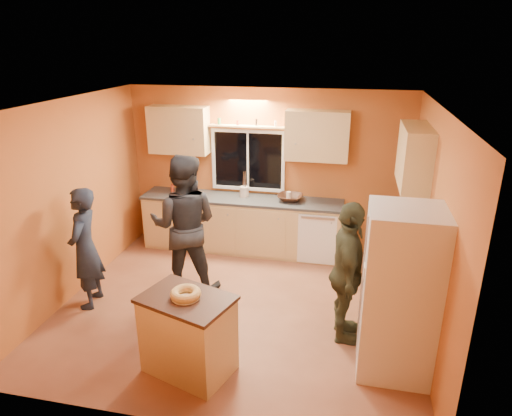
% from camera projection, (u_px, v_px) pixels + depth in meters
% --- Properties ---
extents(ground, '(4.50, 4.50, 0.00)m').
position_uv_depth(ground, '(237.00, 306.00, 5.98)').
color(ground, brown).
rests_on(ground, ground).
extents(room_shell, '(4.54, 4.04, 2.61)m').
position_uv_depth(room_shell, '(253.00, 180.00, 5.77)').
color(room_shell, '#B6632E').
rests_on(room_shell, ground).
extents(back_counter, '(4.23, 0.62, 0.90)m').
position_uv_depth(back_counter, '(263.00, 226.00, 7.38)').
color(back_counter, tan).
rests_on(back_counter, ground).
extents(right_counter, '(0.62, 1.84, 0.90)m').
position_uv_depth(right_counter, '(392.00, 272.00, 5.90)').
color(right_counter, tan).
rests_on(right_counter, ground).
extents(refrigerator, '(0.72, 0.70, 1.80)m').
position_uv_depth(refrigerator, '(399.00, 293.00, 4.56)').
color(refrigerator, silver).
rests_on(refrigerator, ground).
extents(island, '(1.05, 0.87, 0.87)m').
position_uv_depth(island, '(188.00, 334.00, 4.69)').
color(island, tan).
rests_on(island, ground).
extents(bundt_pastry, '(0.31, 0.31, 0.09)m').
position_uv_depth(bundt_pastry, '(186.00, 294.00, 4.52)').
color(bundt_pastry, tan).
rests_on(bundt_pastry, island).
extents(person_left, '(0.48, 0.64, 1.60)m').
position_uv_depth(person_left, '(85.00, 248.00, 5.77)').
color(person_left, black).
rests_on(person_left, ground).
extents(person_center, '(1.02, 0.85, 1.92)m').
position_uv_depth(person_center, '(184.00, 225.00, 6.08)').
color(person_center, black).
rests_on(person_center, ground).
extents(person_right, '(0.49, 1.01, 1.67)m').
position_uv_depth(person_right, '(347.00, 273.00, 5.08)').
color(person_right, '#2E311F').
rests_on(person_right, ground).
extents(mixing_bowl, '(0.42, 0.42, 0.10)m').
position_uv_depth(mixing_bowl, '(290.00, 198.00, 7.16)').
color(mixing_bowl, black).
rests_on(mixing_bowl, back_counter).
extents(utensil_crock, '(0.14, 0.14, 0.17)m').
position_uv_depth(utensil_crock, '(244.00, 192.00, 7.32)').
color(utensil_crock, beige).
rests_on(utensil_crock, back_counter).
extents(potted_plant, '(0.30, 0.27, 0.31)m').
position_uv_depth(potted_plant, '(402.00, 245.00, 5.27)').
color(potted_plant, gray).
rests_on(potted_plant, right_counter).
extents(red_box, '(0.18, 0.15, 0.07)m').
position_uv_depth(red_box, '(396.00, 219.00, 6.34)').
color(red_box, '#A73119').
rests_on(red_box, right_counter).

